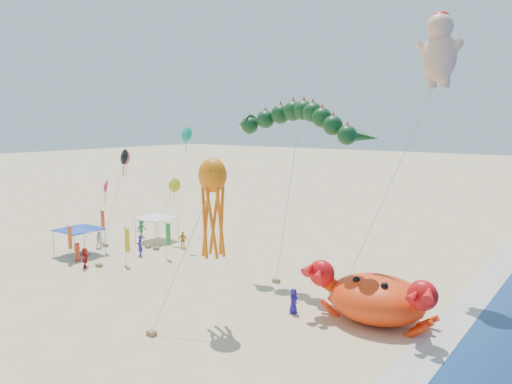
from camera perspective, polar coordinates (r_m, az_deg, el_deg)
ground at (r=34.80m, az=0.71°, el=-11.32°), size 320.00×320.00×0.00m
foam_strip at (r=29.93m, az=20.42°, el=-15.16°), size 320.00×320.00×0.00m
crab_inflatable at (r=30.23m, az=13.56°, el=-11.61°), size 7.74×4.96×3.39m
dragon_kite at (r=34.44m, az=4.49°, el=7.56°), size 12.01×4.37×12.57m
cherub_kite at (r=37.02m, az=20.21°, el=15.19°), size 5.35×6.80×18.83m
octopus_kite at (r=28.42m, az=-4.98°, el=-0.96°), size 2.40×4.64×9.53m
canopy_blue at (r=46.03m, az=-19.60°, el=-3.81°), size 3.65×3.65×2.71m
canopy_white at (r=49.47m, az=-11.32°, el=-2.69°), size 3.46×3.46×2.71m
feather_flags at (r=44.51m, az=-15.65°, el=-4.60°), size 10.04×6.13×3.20m
beachgoers at (r=44.66m, az=-13.85°, el=-6.05°), size 23.70×11.09×1.82m
small_kites at (r=46.54m, az=-12.99°, el=2.14°), size 7.07×9.65×11.07m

